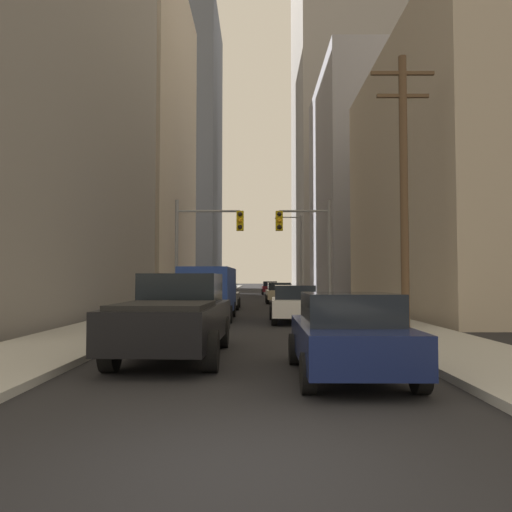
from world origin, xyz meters
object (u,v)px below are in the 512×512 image
object	(u,v)px
sedan_maroon	(272,288)
sedan_white	(297,304)
sedan_navy	(351,334)
pickup_truck_black	(179,316)
traffic_signal_near_left	(208,237)
cargo_van_blue	(212,290)
traffic_signal_near_right	(309,237)
sedan_beige	(281,293)
sedan_grey	(226,296)

from	to	relation	value
sedan_maroon	sedan_white	bearing A→B (deg)	-90.08
sedan_navy	sedan_maroon	bearing A→B (deg)	90.05
pickup_truck_black	sedan_maroon	world-z (taller)	pickup_truck_black
pickup_truck_black	sedan_maroon	xyz separation A→B (m)	(3.44, 47.73, -0.16)
traffic_signal_near_left	pickup_truck_black	bearing A→B (deg)	-86.76
sedan_maroon	pickup_truck_black	bearing A→B (deg)	-94.12
cargo_van_blue	traffic_signal_near_right	xyz separation A→B (m)	(4.72, 4.83, 2.71)
sedan_navy	sedan_beige	distance (m)	27.89
sedan_beige	cargo_van_blue	bearing A→B (deg)	-103.80
pickup_truck_black	sedan_grey	world-z (taller)	pickup_truck_black
sedan_navy	sedan_white	xyz separation A→B (m)	(-0.10, 11.49, 0.00)
sedan_grey	traffic_signal_near_right	size ratio (longest dim) A/B	0.70
cargo_van_blue	sedan_grey	world-z (taller)	cargo_van_blue
sedan_navy	traffic_signal_near_right	distance (m)	17.91
traffic_signal_near_left	sedan_grey	bearing A→B (deg)	77.33
sedan_grey	sedan_maroon	world-z (taller)	same
sedan_white	sedan_grey	world-z (taller)	same
sedan_grey	traffic_signal_near_right	world-z (taller)	traffic_signal_near_right
sedan_navy	sedan_grey	xyz separation A→B (m)	(-3.61, 20.85, 0.00)
sedan_white	traffic_signal_near_left	xyz separation A→B (m)	(-4.24, 6.10, 3.27)
sedan_white	traffic_signal_near_left	world-z (taller)	traffic_signal_near_left
sedan_white	sedan_grey	xyz separation A→B (m)	(-3.51, 9.37, 0.00)
pickup_truck_black	sedan_navy	bearing A→B (deg)	-34.21
sedan_navy	sedan_grey	world-z (taller)	same
sedan_grey	traffic_signal_near_left	bearing A→B (deg)	-102.67
sedan_navy	traffic_signal_near_right	world-z (taller)	traffic_signal_near_right
sedan_grey	cargo_van_blue	bearing A→B (deg)	-90.64
cargo_van_blue	traffic_signal_near_right	distance (m)	7.28
pickup_truck_black	traffic_signal_near_right	xyz separation A→B (m)	(4.50, 15.22, 3.07)
pickup_truck_black	cargo_van_blue	size ratio (longest dim) A/B	1.04
sedan_grey	traffic_signal_near_left	distance (m)	4.68
sedan_grey	sedan_maroon	size ratio (longest dim) A/B	1.00
traffic_signal_near_right	sedan_navy	bearing A→B (deg)	-93.32
cargo_van_blue	sedan_white	distance (m)	3.85
sedan_beige	traffic_signal_near_left	distance (m)	11.65
cargo_van_blue	sedan_white	xyz separation A→B (m)	(3.60, -1.27, -0.52)
traffic_signal_near_left	sedan_white	bearing A→B (deg)	-55.18
cargo_van_blue	pickup_truck_black	bearing A→B (deg)	-88.79
sedan_grey	sedan_beige	size ratio (longest dim) A/B	1.00
sedan_navy	traffic_signal_near_left	xyz separation A→B (m)	(-4.34, 17.59, 3.27)
traffic_signal_near_right	pickup_truck_black	bearing A→B (deg)	-106.47
sedan_maroon	traffic_signal_near_right	xyz separation A→B (m)	(1.06, -32.51, 3.23)
sedan_maroon	cargo_van_blue	bearing A→B (deg)	-95.59
sedan_beige	sedan_maroon	bearing A→B (deg)	90.16
pickup_truck_black	traffic_signal_near_right	world-z (taller)	traffic_signal_near_right
pickup_truck_black	sedan_maroon	size ratio (longest dim) A/B	1.30
sedan_white	sedan_grey	distance (m)	10.00
pickup_truck_black	traffic_signal_near_left	xyz separation A→B (m)	(-0.86, 15.22, 3.10)
sedan_white	sedan_maroon	bearing A→B (deg)	89.92
sedan_beige	traffic_signal_near_right	world-z (taller)	traffic_signal_near_right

